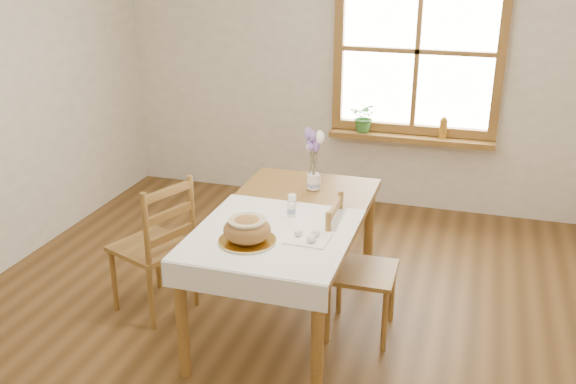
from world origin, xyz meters
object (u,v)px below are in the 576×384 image
at_px(dining_table, 288,227).
at_px(chair_right, 362,270).
at_px(flower_vase, 314,182).
at_px(chair_left, 152,244).
at_px(bread_plate, 247,241).

height_order(dining_table, chair_right, chair_right).
bearing_deg(dining_table, flower_vase, 84.91).
distance_m(chair_left, bread_plate, 0.92).
relative_size(chair_left, flower_vase, 9.10).
relative_size(chair_left, bread_plate, 3.02).
distance_m(dining_table, bread_plate, 0.49).
height_order(chair_left, bread_plate, chair_left).
xyz_separation_m(dining_table, bread_plate, (-0.09, -0.46, 0.10)).
xyz_separation_m(dining_table, flower_vase, (0.04, 0.46, 0.14)).
bearing_deg(chair_right, chair_left, 94.17).
height_order(dining_table, flower_vase, flower_vase).
relative_size(dining_table, flower_vase, 15.40).
relative_size(dining_table, chair_left, 1.69).
relative_size(bread_plate, flower_vase, 3.01).
bearing_deg(bread_plate, flower_vase, 81.64).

